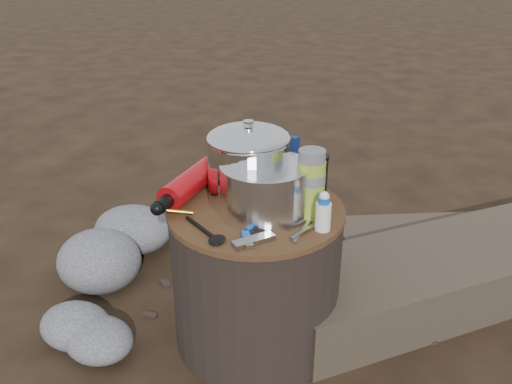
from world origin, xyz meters
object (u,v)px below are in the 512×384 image
at_px(camping_pot, 249,164).
at_px(travel_mug, 315,173).
at_px(fuel_bottle, 190,183).
at_px(stump, 256,276).
at_px(thermos, 311,184).

relative_size(camping_pot, travel_mug, 2.04).
distance_m(camping_pot, fuel_bottle, 0.18).
xyz_separation_m(stump, travel_mug, (0.11, 0.17, 0.27)).
bearing_deg(thermos, camping_pot, 175.10).
bearing_deg(fuel_bottle, camping_pot, 10.77).
bearing_deg(stump, travel_mug, 56.85).
distance_m(stump, thermos, 0.34).
height_order(stump, thermos, thermos).
relative_size(thermos, travel_mug, 1.69).
xyz_separation_m(camping_pot, travel_mug, (0.14, 0.14, -0.06)).
xyz_separation_m(fuel_bottle, travel_mug, (0.31, 0.17, 0.02)).
relative_size(stump, fuel_bottle, 1.56).
bearing_deg(travel_mug, stump, -123.15).
bearing_deg(stump, thermos, 6.60).
height_order(camping_pot, travel_mug, camping_pot).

